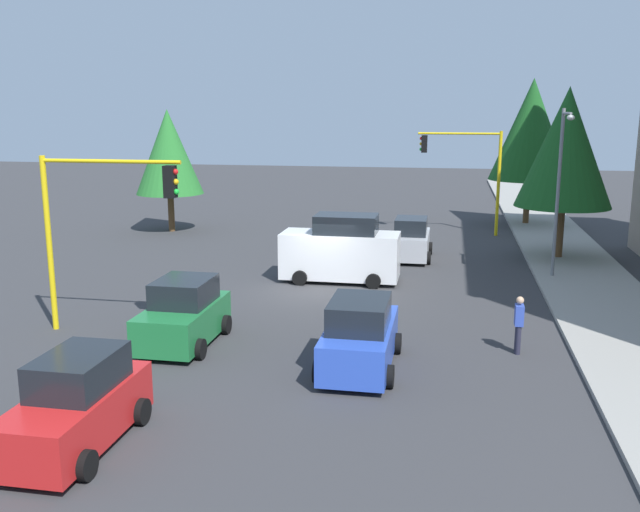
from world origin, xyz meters
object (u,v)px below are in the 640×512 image
at_px(tree_roadside_mid, 566,148).
at_px(car_blue, 360,336).
at_px(traffic_signal_near_right, 100,209).
at_px(delivery_van_white, 341,251).
at_px(pedestrian_crossing, 519,323).
at_px(traffic_signal_far_left, 467,162).
at_px(car_red, 78,405).
at_px(tree_opposite_side, 169,152).
at_px(car_green, 184,315).
at_px(street_lamp_curbside, 561,176).
at_px(tree_roadside_far, 531,130).
at_px(car_silver, 411,240).

distance_m(tree_roadside_mid, car_blue, 17.80).
height_order(traffic_signal_near_right, delivery_van_white, traffic_signal_near_right).
distance_m(car_blue, pedestrian_crossing, 4.80).
bearing_deg(traffic_signal_far_left, car_red, -17.09).
distance_m(traffic_signal_far_left, delivery_van_white, 13.36).
xyz_separation_m(tree_roadside_mid, car_blue, (15.59, -7.40, -4.34)).
distance_m(tree_opposite_side, car_green, 20.60).
height_order(street_lamp_curbside, tree_roadside_far, tree_roadside_far).
bearing_deg(tree_roadside_mid, car_silver, -81.14).
relative_size(tree_roadside_mid, tree_roadside_far, 0.91).
distance_m(traffic_signal_far_left, tree_roadside_far, 5.76).
distance_m(tree_roadside_far, car_green, 27.95).
bearing_deg(tree_roadside_mid, traffic_signal_near_right, -48.24).
xyz_separation_m(traffic_signal_near_right, traffic_signal_far_left, (-20.00, 11.40, 0.15)).
height_order(delivery_van_white, car_green, delivery_van_white).
height_order(car_green, car_red, same).
bearing_deg(street_lamp_curbside, traffic_signal_far_left, -161.46).
bearing_deg(tree_roadside_mid, car_blue, -25.40).
xyz_separation_m(traffic_signal_far_left, car_blue, (21.59, -3.12, -3.20)).
relative_size(traffic_signal_far_left, pedestrian_crossing, 3.41).
xyz_separation_m(car_green, car_red, (6.54, 0.26, -0.00)).
height_order(street_lamp_curbside, car_red, street_lamp_curbside).
relative_size(tree_roadside_far, car_blue, 2.11).
height_order(traffic_signal_far_left, tree_roadside_mid, tree_roadside_mid).
bearing_deg(pedestrian_crossing, car_blue, -65.29).
height_order(tree_roadside_mid, tree_roadside_far, tree_roadside_far).
xyz_separation_m(traffic_signal_far_left, street_lamp_curbside, (10.39, 3.48, 0.25)).
height_order(traffic_signal_far_left, car_green, traffic_signal_far_left).
xyz_separation_m(tree_opposite_side, delivery_van_white, (10.00, 11.57, -3.29)).
bearing_deg(tree_roadside_mid, street_lamp_curbside, -10.33).
bearing_deg(tree_roadside_mid, traffic_signal_far_left, -144.48).
distance_m(traffic_signal_near_right, pedestrian_crossing, 13.00).
height_order(traffic_signal_far_left, tree_opposite_side, tree_opposite_side).
bearing_deg(car_blue, traffic_signal_far_left, 171.78).
relative_size(car_green, car_red, 0.95).
relative_size(traffic_signal_near_right, street_lamp_curbside, 0.79).
bearing_deg(traffic_signal_near_right, tree_roadside_mid, 131.76).
height_order(street_lamp_curbside, delivery_van_white, street_lamp_curbside).
relative_size(delivery_van_white, pedestrian_crossing, 2.82).
bearing_deg(tree_roadside_mid, car_red, -30.86).
bearing_deg(car_silver, car_green, -24.02).
bearing_deg(tree_opposite_side, traffic_signal_near_right, 16.47).
relative_size(car_silver, pedestrian_crossing, 2.21).
height_order(car_silver, car_red, same).
xyz_separation_m(traffic_signal_near_right, car_blue, (1.59, 8.28, -3.04)).
bearing_deg(car_blue, delivery_van_white, -168.04).
xyz_separation_m(tree_roadside_far, pedestrian_crossing, (23.59, -2.55, -4.87)).
distance_m(tree_roadside_mid, car_silver, 8.19).
bearing_deg(car_blue, car_green, -100.50).
distance_m(street_lamp_curbside, pedestrian_crossing, 10.07).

